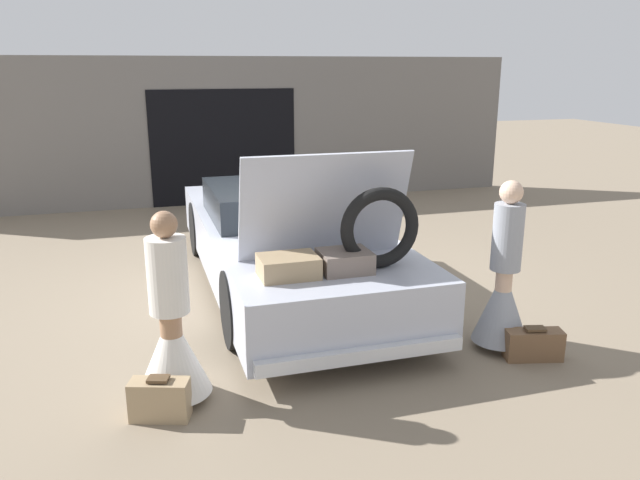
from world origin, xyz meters
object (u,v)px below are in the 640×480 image
object	(u,v)px
suitcase_beside_left_person	(160,400)
person_right	(503,290)
suitcase_beside_right_person	(534,344)
car	(286,240)
person_left	(172,336)

from	to	relation	value
suitcase_beside_left_person	person_right	bearing A→B (deg)	6.28
person_right	suitcase_beside_right_person	world-z (taller)	person_right
car	suitcase_beside_right_person	bearing A→B (deg)	-57.36
suitcase_beside_left_person	car	bearing A→B (deg)	58.21
person_left	suitcase_beside_right_person	distance (m)	3.26
person_left	person_right	size ratio (longest dim) A/B	0.97
car	person_right	distance (m)	2.79
person_right	suitcase_beside_left_person	bearing A→B (deg)	90.41
person_left	suitcase_beside_right_person	world-z (taller)	person_left
person_right	car	bearing A→B (deg)	27.38
person_right	suitcase_beside_left_person	distance (m)	3.24
person_left	suitcase_beside_left_person	bearing A→B (deg)	-37.83
suitcase_beside_left_person	suitcase_beside_right_person	bearing A→B (deg)	0.71
car	person_left	distance (m)	2.87
car	suitcase_beside_left_person	bearing A→B (deg)	-121.79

